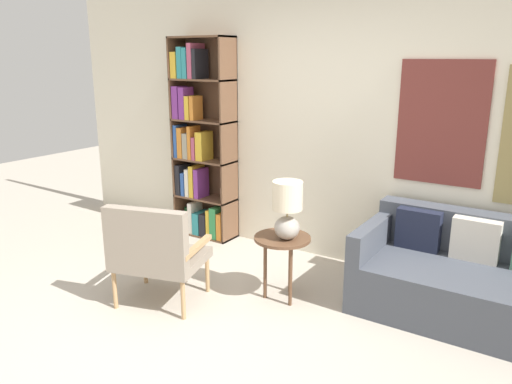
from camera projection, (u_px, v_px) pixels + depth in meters
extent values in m
plane|color=#B2A899|center=(184.00, 342.00, 3.57)|extent=(14.00, 14.00, 0.00)
cube|color=silver|center=(316.00, 123.00, 4.86)|extent=(6.40, 0.06, 2.70)
cube|color=brown|center=(441.00, 123.00, 4.18)|extent=(0.73, 0.02, 1.04)
cube|color=brown|center=(180.00, 138.00, 5.63)|extent=(0.02, 0.30, 2.18)
cube|color=brown|center=(229.00, 143.00, 5.27)|extent=(0.02, 0.30, 2.18)
cube|color=brown|center=(201.00, 37.00, 5.17)|extent=(0.71, 0.30, 0.02)
cube|color=brown|center=(206.00, 233.00, 5.74)|extent=(0.71, 0.30, 0.02)
cube|color=brown|center=(212.00, 139.00, 5.57)|extent=(0.71, 0.01, 2.18)
cube|color=brown|center=(205.00, 197.00, 5.62)|extent=(0.71, 0.30, 0.02)
cylinder|color=#194723|center=(187.00, 218.00, 5.85)|extent=(0.06, 0.06, 0.26)
cube|color=gray|center=(192.00, 220.00, 5.80)|extent=(0.08, 0.25, 0.24)
cube|color=silver|center=(195.00, 217.00, 5.72)|extent=(0.06, 0.21, 0.36)
cube|color=teal|center=(201.00, 222.00, 5.70)|extent=(0.09, 0.23, 0.25)
cube|color=black|center=(208.00, 223.00, 5.66)|extent=(0.09, 0.24, 0.26)
cube|color=gold|center=(213.00, 223.00, 5.59)|extent=(0.04, 0.19, 0.32)
cube|color=#338C4C|center=(218.00, 222.00, 5.55)|extent=(0.09, 0.20, 0.35)
cube|color=orange|center=(223.00, 226.00, 5.51)|extent=(0.06, 0.19, 0.30)
cylinder|color=white|center=(225.00, 228.00, 5.56)|extent=(0.08, 0.08, 0.22)
cube|color=brown|center=(204.00, 160.00, 5.51)|extent=(0.71, 0.30, 0.02)
cube|color=black|center=(183.00, 179.00, 5.69)|extent=(0.06, 0.19, 0.34)
cube|color=#2D56A8|center=(187.00, 183.00, 5.66)|extent=(0.05, 0.19, 0.26)
cube|color=silver|center=(193.00, 182.00, 5.65)|extent=(0.05, 0.25, 0.31)
cube|color=gold|center=(197.00, 181.00, 5.60)|extent=(0.06, 0.23, 0.35)
cube|color=#7A338C|center=(201.00, 183.00, 5.56)|extent=(0.06, 0.20, 0.33)
cylinder|color=#8C6B4C|center=(224.00, 194.00, 5.46)|extent=(0.09, 0.09, 0.13)
cube|color=brown|center=(203.00, 121.00, 5.39)|extent=(0.71, 0.30, 0.02)
cube|color=#2D56A8|center=(180.00, 141.00, 5.58)|extent=(0.04, 0.19, 0.36)
cube|color=orange|center=(185.00, 142.00, 5.56)|extent=(0.07, 0.21, 0.34)
cube|color=gray|center=(192.00, 145.00, 5.54)|extent=(0.07, 0.25, 0.28)
cube|color=orange|center=(194.00, 142.00, 5.47)|extent=(0.04, 0.18, 0.36)
cube|color=#B24C6B|center=(198.00, 148.00, 5.46)|extent=(0.05, 0.20, 0.25)
cube|color=gold|center=(204.00, 146.00, 5.42)|extent=(0.09, 0.20, 0.31)
cube|color=brown|center=(202.00, 80.00, 5.28)|extent=(0.71, 0.30, 0.02)
cube|color=#7A338C|center=(180.00, 102.00, 5.45)|extent=(0.08, 0.18, 0.35)
cube|color=#7A338C|center=(186.00, 103.00, 5.40)|extent=(0.08, 0.17, 0.34)
cube|color=gold|center=(193.00, 108.00, 5.39)|extent=(0.06, 0.22, 0.25)
cube|color=orange|center=(196.00, 108.00, 5.34)|extent=(0.05, 0.17, 0.25)
cube|color=gold|center=(180.00, 65.00, 5.38)|extent=(0.08, 0.25, 0.27)
cube|color=teal|center=(185.00, 63.00, 5.30)|extent=(0.06, 0.19, 0.33)
cube|color=teal|center=(189.00, 63.00, 5.27)|extent=(0.06, 0.19, 0.32)
cube|color=#B24C6B|center=(196.00, 61.00, 5.24)|extent=(0.06, 0.23, 0.36)
cube|color=black|center=(200.00, 64.00, 5.21)|extent=(0.05, 0.23, 0.31)
cylinder|color=tan|center=(207.00, 274.00, 4.31)|extent=(0.04, 0.04, 0.33)
cylinder|color=tan|center=(145.00, 266.00, 4.47)|extent=(0.04, 0.04, 0.33)
cylinder|color=tan|center=(183.00, 300.00, 3.85)|extent=(0.04, 0.04, 0.33)
cylinder|color=tan|center=(115.00, 290.00, 4.02)|extent=(0.04, 0.04, 0.33)
cube|color=gray|center=(161.00, 259.00, 4.11)|extent=(0.82, 0.74, 0.08)
cube|color=gray|center=(145.00, 238.00, 3.82)|extent=(0.68, 0.29, 0.46)
cube|color=tan|center=(197.00, 247.00, 3.98)|extent=(0.19, 0.51, 0.04)
cube|color=tan|center=(126.00, 239.00, 4.16)|extent=(0.19, 0.51, 0.04)
cube|color=#474C56|center=(465.00, 293.00, 3.88)|extent=(1.63, 0.93, 0.40)
cube|color=#474C56|center=(479.00, 233.00, 4.08)|extent=(1.63, 0.20, 0.36)
cube|color=#474C56|center=(374.00, 235.00, 4.19)|extent=(0.12, 0.93, 0.25)
cube|color=#1E2338|center=(418.00, 229.00, 4.19)|extent=(0.36, 0.12, 0.34)
cube|color=beige|center=(475.00, 240.00, 3.96)|extent=(0.36, 0.12, 0.34)
cylinder|color=brown|center=(282.00, 238.00, 4.09)|extent=(0.47, 0.47, 0.02)
cylinder|color=brown|center=(290.00, 264.00, 4.27)|extent=(0.03, 0.03, 0.53)
cylinder|color=brown|center=(265.00, 269.00, 4.17)|extent=(0.03, 0.03, 0.53)
cylinder|color=brown|center=(291.00, 276.00, 4.04)|extent=(0.03, 0.03, 0.53)
ellipsoid|color=#A59E93|center=(287.00, 228.00, 4.01)|extent=(0.20, 0.20, 0.19)
cylinder|color=tan|center=(287.00, 213.00, 3.98)|extent=(0.02, 0.02, 0.06)
cylinder|color=beige|center=(288.00, 195.00, 3.94)|extent=(0.24, 0.24, 0.23)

